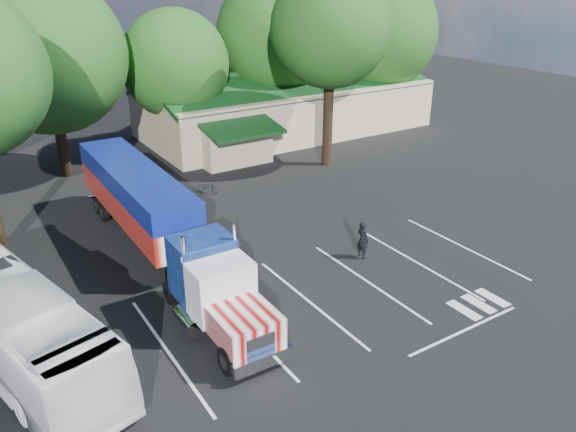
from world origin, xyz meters
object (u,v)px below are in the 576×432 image
woman (363,240)px  tour_bus (15,324)px  semi_truck (154,214)px  bicycle (208,187)px  silver_sedan (265,141)px

woman → tour_bus: bearing=82.8°
semi_truck → bicycle: (5.79, 6.52, -1.89)m
woman → silver_sedan: 18.71m
silver_sedan → bicycle: bearing=124.3°
semi_truck → woman: (8.49, -5.50, -1.33)m
semi_truck → woman: 10.21m
semi_truck → silver_sedan: bearing=43.2°
semi_truck → bicycle: semi_truck is taller
semi_truck → tour_bus: bearing=-143.6°
woman → silver_sedan: woman is taller
silver_sedan → semi_truck: bearing=129.2°
silver_sedan → tour_bus: bearing=127.0°
woman → semi_truck: bearing=51.2°
woman → bicycle: 12.33m
semi_truck → woman: size_ratio=10.06×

